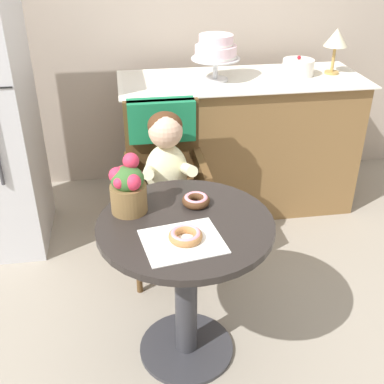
# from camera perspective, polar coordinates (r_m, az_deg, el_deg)

# --- Properties ---
(ground_plane) EXTENTS (8.00, 8.00, 0.00)m
(ground_plane) POSITION_cam_1_polar(r_m,az_deg,el_deg) (2.40, -0.66, -18.09)
(ground_plane) COLOR gray
(cafe_table) EXTENTS (0.72, 0.72, 0.72)m
(cafe_table) POSITION_cam_1_polar(r_m,az_deg,el_deg) (2.05, -0.74, -8.52)
(cafe_table) COLOR #282321
(cafe_table) RESTS_ON ground
(wicker_chair) EXTENTS (0.42, 0.45, 0.95)m
(wicker_chair) POSITION_cam_1_polar(r_m,az_deg,el_deg) (2.59, -3.32, 3.57)
(wicker_chair) COLOR brown
(wicker_chair) RESTS_ON ground
(seated_child) EXTENTS (0.27, 0.32, 0.73)m
(seated_child) POSITION_cam_1_polar(r_m,az_deg,el_deg) (2.44, -2.96, 2.78)
(seated_child) COLOR beige
(seated_child) RESTS_ON ground
(paper_napkin) EXTENTS (0.33, 0.29, 0.00)m
(paper_napkin) POSITION_cam_1_polar(r_m,az_deg,el_deg) (1.82, -1.13, -5.87)
(paper_napkin) COLOR white
(paper_napkin) RESTS_ON cafe_table
(donut_front) EXTENTS (0.12, 0.12, 0.04)m
(donut_front) POSITION_cam_1_polar(r_m,az_deg,el_deg) (2.03, 0.47, -0.95)
(donut_front) COLOR #4C2D19
(donut_front) RESTS_ON cafe_table
(donut_mid) EXTENTS (0.13, 0.13, 0.04)m
(donut_mid) POSITION_cam_1_polar(r_m,az_deg,el_deg) (1.82, -0.77, -5.16)
(donut_mid) COLOR #AD7542
(donut_mid) RESTS_ON cafe_table
(flower_vase) EXTENTS (0.15, 0.15, 0.25)m
(flower_vase) POSITION_cam_1_polar(r_m,az_deg,el_deg) (1.96, -7.62, 0.63)
(flower_vase) COLOR brown
(flower_vase) RESTS_ON cafe_table
(display_counter) EXTENTS (1.56, 0.62, 0.90)m
(display_counter) POSITION_cam_1_polar(r_m,az_deg,el_deg) (3.28, 5.58, 5.73)
(display_counter) COLOR olive
(display_counter) RESTS_ON ground
(tiered_cake_stand) EXTENTS (0.30, 0.30, 0.28)m
(tiered_cake_stand) POSITION_cam_1_polar(r_m,az_deg,el_deg) (3.04, 2.84, 16.48)
(tiered_cake_stand) COLOR silver
(tiered_cake_stand) RESTS_ON display_counter
(round_layer_cake) EXTENTS (0.20, 0.20, 0.12)m
(round_layer_cake) POSITION_cam_1_polar(r_m,az_deg,el_deg) (3.25, 12.46, 14.24)
(round_layer_cake) COLOR white
(round_layer_cake) RESTS_ON display_counter
(table_lamp) EXTENTS (0.15, 0.15, 0.28)m
(table_lamp) POSITION_cam_1_polar(r_m,az_deg,el_deg) (3.30, 16.73, 16.93)
(table_lamp) COLOR #B28C47
(table_lamp) RESTS_ON display_counter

